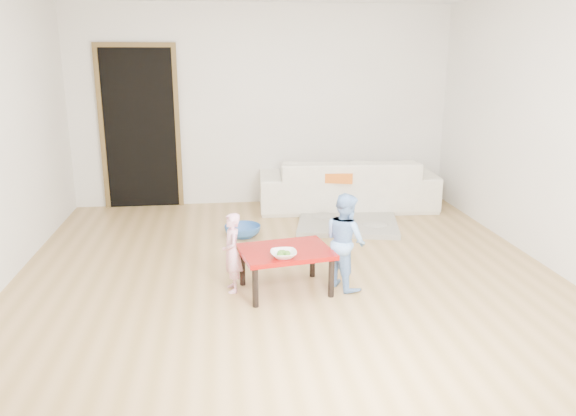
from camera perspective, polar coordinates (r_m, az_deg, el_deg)
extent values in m
cube|color=#9F7C44|center=(5.40, -0.26, -6.10)|extent=(5.00, 5.00, 0.01)
cube|color=white|center=(7.54, -2.57, 10.28)|extent=(5.00, 0.02, 2.60)
cube|color=white|center=(5.90, 24.81, 7.42)|extent=(0.02, 5.00, 2.60)
imported|color=beige|center=(7.41, 6.01, 2.54)|extent=(2.33, 1.03, 0.67)
cube|color=orange|center=(7.08, 4.83, 3.32)|extent=(0.54, 0.51, 0.12)
imported|color=white|center=(4.58, -0.45, -4.71)|extent=(0.21, 0.21, 0.05)
imported|color=pink|center=(4.81, -5.71, -4.54)|extent=(0.19, 0.27, 0.69)
imported|color=#5987CE|center=(4.87, 5.84, -3.33)|extent=(0.46, 0.50, 0.84)
imported|color=#29569C|center=(6.29, -4.63, -2.34)|extent=(0.40, 0.40, 0.13)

